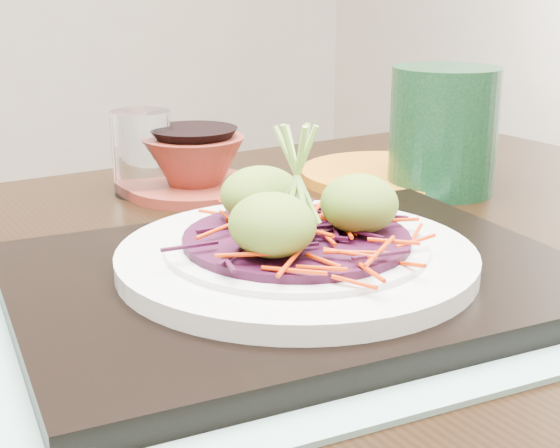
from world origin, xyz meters
TOP-DOWN VIEW (x-y plane):
  - dining_table at (-0.00, -0.05)m, footprint 1.39×1.01m
  - placemat at (0.00, -0.10)m, footprint 0.56×0.49m
  - serving_tray at (0.00, -0.10)m, footprint 0.49×0.41m
  - white_plate at (0.00, -0.10)m, footprint 0.28×0.28m
  - cabbage_bed at (0.00, -0.10)m, footprint 0.17×0.17m
  - carrot_julienne at (0.00, -0.10)m, footprint 0.21×0.21m
  - guacamole_scoops at (0.00, -0.10)m, footprint 0.15×0.13m
  - scallion_garnish at (0.00, -0.10)m, footprint 0.06×0.06m
  - water_glass at (0.06, 0.24)m, footprint 0.08×0.08m
  - terracotta_bowl_set at (0.11, 0.21)m, footprint 0.19×0.19m
  - yellow_plate at (0.32, 0.11)m, footprint 0.23×0.23m
  - green_jar at (0.33, 0.04)m, footprint 0.14×0.14m

SIDE VIEW (x-z plane):
  - dining_table at x=0.00m, z-range 0.30..1.11m
  - placemat at x=0.00m, z-range 0.81..0.82m
  - yellow_plate at x=0.32m, z-range 0.81..0.82m
  - serving_tray at x=0.00m, z-range 0.82..0.83m
  - terracotta_bowl_set at x=0.11m, z-range 0.81..0.87m
  - white_plate at x=0.00m, z-range 0.83..0.85m
  - cabbage_bed at x=0.00m, z-range 0.85..0.86m
  - water_glass at x=0.06m, z-range 0.81..0.91m
  - carrot_julienne at x=0.00m, z-range 0.86..0.87m
  - green_jar at x=0.33m, z-range 0.81..0.95m
  - guacamole_scoops at x=0.00m, z-range 0.86..0.91m
  - scallion_garnish at x=0.00m, z-range 0.86..0.95m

